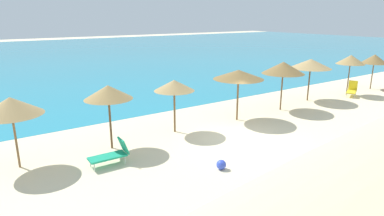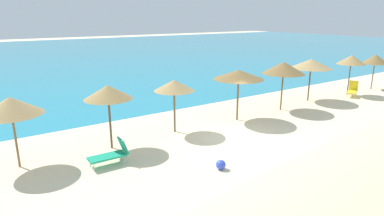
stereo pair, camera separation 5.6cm
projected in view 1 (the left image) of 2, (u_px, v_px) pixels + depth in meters
name	position (u px, v px, depth m)	size (l,w,h in m)	color
ground_plane	(239.00, 138.00, 15.42)	(160.00, 160.00, 0.00)	beige
sea_water	(51.00, 56.00, 46.54)	(160.00, 66.93, 0.01)	teal
beach_umbrella_2	(11.00, 106.00, 11.82)	(2.22, 2.22, 2.73)	brown
beach_umbrella_3	(108.00, 92.00, 13.58)	(2.01, 2.01, 2.77)	brown
beach_umbrella_4	(174.00, 86.00, 15.64)	(1.95, 1.95, 2.59)	brown
beach_umbrella_5	(239.00, 75.00, 17.43)	(2.69, 2.69, 2.76)	brown
beach_umbrella_6	(283.00, 68.00, 19.37)	(2.50, 2.50, 2.91)	brown
beach_umbrella_7	(311.00, 64.00, 21.58)	(2.67, 2.67, 2.79)	brown
beach_umbrella_8	(351.00, 60.00, 23.19)	(1.95, 1.95, 2.85)	brown
beach_umbrella_9	(375.00, 59.00, 25.10)	(1.93, 1.93, 2.68)	brown
lounge_chair_0	(112.00, 154.00, 12.59)	(1.50, 0.61, 0.97)	#199972
lounge_chair_1	(352.00, 90.00, 23.37)	(1.45, 1.09, 1.05)	yellow
beach_ball	(221.00, 165.00, 12.23)	(0.37, 0.37, 0.37)	blue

